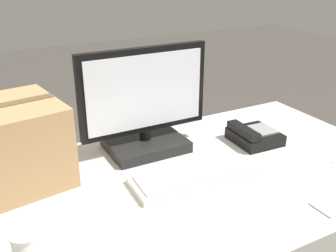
{
  "coord_description": "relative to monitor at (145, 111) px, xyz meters",
  "views": [
    {
      "loc": [
        -0.54,
        -1.01,
        1.45
      ],
      "look_at": [
        0.07,
        0.12,
        0.89
      ],
      "focal_mm": 42.0,
      "sensor_mm": 36.0,
      "label": 1
    }
  ],
  "objects": [
    {
      "name": "sticky_note_pad",
      "position": [
        0.32,
        -0.63,
        -0.16
      ],
      "size": [
        0.09,
        0.09,
        0.01
      ],
      "color": "silver",
      "rests_on": "office_desk"
    },
    {
      "name": "desk_phone",
      "position": [
        0.42,
        -0.15,
        -0.14
      ],
      "size": [
        0.18,
        0.19,
        0.08
      ],
      "rotation": [
        0.0,
        0.0,
        -0.04
      ],
      "color": "black",
      "rests_on": "office_desk"
    },
    {
      "name": "paper_cup_left",
      "position": [
        -0.53,
        -0.44,
        -0.12
      ],
      "size": [
        0.07,
        0.07,
        0.09
      ],
      "color": "white",
      "rests_on": "office_desk"
    },
    {
      "name": "keyboard",
      "position": [
        0.05,
        -0.29,
        -0.15
      ],
      "size": [
        0.45,
        0.18,
        0.03
      ],
      "rotation": [
        0.0,
        0.0,
        -0.05
      ],
      "color": "silver",
      "rests_on": "office_desk"
    },
    {
      "name": "cardboard_box",
      "position": [
        -0.53,
        -0.02,
        -0.03
      ],
      "size": [
        0.43,
        0.38,
        0.28
      ],
      "rotation": [
        0.0,
        0.0,
        0.15
      ],
      "color": "tan",
      "rests_on": "office_desk"
    },
    {
      "name": "monitor",
      "position": [
        0.0,
        0.0,
        0.0
      ],
      "size": [
        0.51,
        0.24,
        0.41
      ],
      "color": "black",
      "rests_on": "office_desk"
    }
  ]
}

